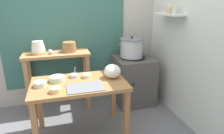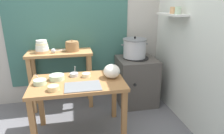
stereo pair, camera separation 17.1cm
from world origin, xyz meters
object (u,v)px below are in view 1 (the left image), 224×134
at_px(plastic_bag, 112,71).
at_px(prep_bowl_4, 87,76).
at_px(prep_bowl_0, 40,84).
at_px(prep_bowl_1, 56,90).
at_px(steamer_pot, 132,48).
at_px(bowl_stack_enamel, 38,48).
at_px(ladle, 51,52).
at_px(back_shelf_table, 58,67).
at_px(prep_bowl_2, 57,79).
at_px(clay_pot, 69,47).
at_px(prep_table, 80,91).
at_px(prep_bowl_3, 74,75).
at_px(serving_tray, 85,87).
at_px(stove_block, 133,80).

relative_size(plastic_bag, prep_bowl_4, 2.04).
relative_size(prep_bowl_0, prep_bowl_4, 1.37).
bearing_deg(prep_bowl_1, steamer_pot, 36.75).
bearing_deg(bowl_stack_enamel, prep_bowl_0, -86.31).
height_order(ladle, prep_bowl_4, ladle).
height_order(back_shelf_table, prep_bowl_2, back_shelf_table).
bearing_deg(prep_bowl_2, clay_pot, 73.39).
distance_m(back_shelf_table, prep_bowl_0, 0.81).
height_order(prep_table, clay_pot, clay_pot).
bearing_deg(prep_table, ladle, 112.83).
bearing_deg(prep_bowl_3, serving_tray, -75.72).
distance_m(plastic_bag, prep_bowl_0, 0.85).
bearing_deg(ladle, steamer_pot, -2.17).
relative_size(stove_block, ladle, 2.68).
relative_size(back_shelf_table, stove_block, 1.23).
xyz_separation_m(prep_table, prep_bowl_3, (-0.04, 0.18, 0.14)).
bearing_deg(serving_tray, prep_bowl_4, 78.32).
bearing_deg(prep_bowl_4, clay_pot, 102.86).
bearing_deg(back_shelf_table, stove_block, -6.27).
bearing_deg(steamer_pot, prep_bowl_4, -145.59).
xyz_separation_m(bowl_stack_enamel, prep_bowl_2, (0.23, -0.67, -0.23)).
xyz_separation_m(back_shelf_table, bowl_stack_enamel, (-0.24, -0.01, 0.30)).
xyz_separation_m(stove_block, serving_tray, (-0.90, -0.82, 0.34)).
xyz_separation_m(steamer_pot, ladle, (-1.21, 0.05, 0.01)).
height_order(prep_bowl_0, prep_bowl_1, prep_bowl_0).
xyz_separation_m(prep_table, bowl_stack_enamel, (-0.48, 0.77, 0.37)).
xyz_separation_m(ladle, prep_bowl_2, (0.06, -0.62, -0.18)).
bearing_deg(prep_bowl_4, prep_bowl_1, -138.65).
xyz_separation_m(back_shelf_table, prep_bowl_3, (0.19, -0.61, 0.07)).
height_order(steamer_pot, prep_bowl_4, steamer_pot).
xyz_separation_m(prep_bowl_3, prep_bowl_4, (0.15, -0.05, 0.00)).
distance_m(steamer_pot, bowl_stack_enamel, 1.39).
relative_size(stove_block, plastic_bag, 3.66).
distance_m(steamer_pot, plastic_bag, 0.82).
relative_size(prep_table, prep_bowl_2, 6.16).
bearing_deg(prep_table, steamer_pot, 36.49).
relative_size(prep_table, steamer_pot, 2.61).
relative_size(back_shelf_table, prep_bowl_1, 7.83).
relative_size(prep_table, prep_bowl_4, 10.51).
bearing_deg(prep_bowl_1, clay_pot, 77.38).
relative_size(steamer_pot, bowl_stack_enamel, 2.08).
distance_m(prep_table, prep_bowl_1, 0.36).
bearing_deg(prep_bowl_3, bowl_stack_enamel, 126.31).
bearing_deg(prep_table, prep_bowl_0, -179.66).
bearing_deg(prep_bowl_3, stove_block, 25.64).
bearing_deg(serving_tray, bowl_stack_enamel, 119.13).
distance_m(back_shelf_table, clay_pot, 0.35).
height_order(serving_tray, prep_bowl_2, prep_bowl_2).
xyz_separation_m(steamer_pot, prep_bowl_0, (-1.34, -0.68, -0.18)).
bearing_deg(clay_pot, stove_block, -7.47).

